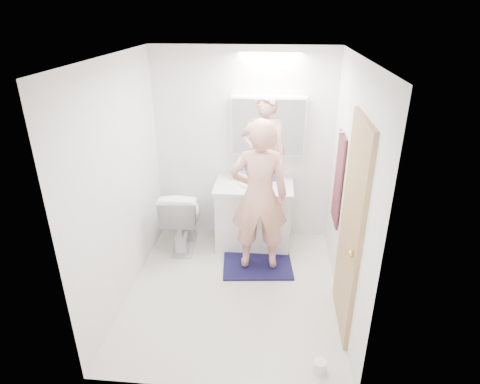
# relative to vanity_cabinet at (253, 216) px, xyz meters

# --- Properties ---
(floor) EXTENTS (2.50, 2.50, 0.00)m
(floor) POSITION_rel_vanity_cabinet_xyz_m (-0.15, -0.96, -0.39)
(floor) COLOR silver
(floor) RESTS_ON ground
(ceiling) EXTENTS (2.50, 2.50, 0.00)m
(ceiling) POSITION_rel_vanity_cabinet_xyz_m (-0.15, -0.96, 2.01)
(ceiling) COLOR white
(ceiling) RESTS_ON floor
(wall_back) EXTENTS (2.50, 0.00, 2.50)m
(wall_back) POSITION_rel_vanity_cabinet_xyz_m (-0.15, 0.29, 0.81)
(wall_back) COLOR white
(wall_back) RESTS_ON floor
(wall_front) EXTENTS (2.50, 0.00, 2.50)m
(wall_front) POSITION_rel_vanity_cabinet_xyz_m (-0.15, -2.21, 0.81)
(wall_front) COLOR white
(wall_front) RESTS_ON floor
(wall_left) EXTENTS (0.00, 2.50, 2.50)m
(wall_left) POSITION_rel_vanity_cabinet_xyz_m (-1.25, -0.96, 0.81)
(wall_left) COLOR white
(wall_left) RESTS_ON floor
(wall_right) EXTENTS (0.00, 2.50, 2.50)m
(wall_right) POSITION_rel_vanity_cabinet_xyz_m (0.95, -0.96, 0.81)
(wall_right) COLOR white
(wall_right) RESTS_ON floor
(vanity_cabinet) EXTENTS (0.90, 0.55, 0.78)m
(vanity_cabinet) POSITION_rel_vanity_cabinet_xyz_m (0.00, 0.00, 0.00)
(vanity_cabinet) COLOR silver
(vanity_cabinet) RESTS_ON floor
(countertop) EXTENTS (0.95, 0.58, 0.04)m
(countertop) POSITION_rel_vanity_cabinet_xyz_m (0.00, -0.00, 0.41)
(countertop) COLOR white
(countertop) RESTS_ON vanity_cabinet
(sink_basin) EXTENTS (0.36, 0.36, 0.03)m
(sink_basin) POSITION_rel_vanity_cabinet_xyz_m (0.00, 0.03, 0.45)
(sink_basin) COLOR white
(sink_basin) RESTS_ON countertop
(faucet) EXTENTS (0.02, 0.02, 0.16)m
(faucet) POSITION_rel_vanity_cabinet_xyz_m (0.00, 0.22, 0.51)
(faucet) COLOR silver
(faucet) RESTS_ON countertop
(medicine_cabinet) EXTENTS (0.88, 0.14, 0.70)m
(medicine_cabinet) POSITION_rel_vanity_cabinet_xyz_m (0.15, 0.21, 1.11)
(medicine_cabinet) COLOR white
(medicine_cabinet) RESTS_ON wall_back
(mirror_panel) EXTENTS (0.84, 0.01, 0.66)m
(mirror_panel) POSITION_rel_vanity_cabinet_xyz_m (0.15, 0.13, 1.11)
(mirror_panel) COLOR silver
(mirror_panel) RESTS_ON medicine_cabinet
(toilet) EXTENTS (0.50, 0.81, 0.81)m
(toilet) POSITION_rel_vanity_cabinet_xyz_m (-0.88, -0.11, 0.01)
(toilet) COLOR white
(toilet) RESTS_ON floor
(bath_rug) EXTENTS (0.85, 0.63, 0.02)m
(bath_rug) POSITION_rel_vanity_cabinet_xyz_m (0.09, -0.52, -0.38)
(bath_rug) COLOR #181441
(bath_rug) RESTS_ON floor
(person) EXTENTS (0.67, 0.47, 1.73)m
(person) POSITION_rel_vanity_cabinet_xyz_m (0.09, -0.52, 0.52)
(person) COLOR tan
(person) RESTS_ON bath_rug
(door) EXTENTS (0.04, 0.80, 2.00)m
(door) POSITION_rel_vanity_cabinet_xyz_m (0.93, -1.31, 0.61)
(door) COLOR tan
(door) RESTS_ON wall_right
(door_knob) EXTENTS (0.06, 0.06, 0.06)m
(door_knob) POSITION_rel_vanity_cabinet_xyz_m (0.89, -1.61, 0.56)
(door_knob) COLOR gold
(door_knob) RESTS_ON door
(towel) EXTENTS (0.02, 0.42, 1.00)m
(towel) POSITION_rel_vanity_cabinet_xyz_m (0.93, -0.41, 0.71)
(towel) COLOR #181137
(towel) RESTS_ON wall_right
(towel_hook) EXTENTS (0.07, 0.02, 0.02)m
(towel_hook) POSITION_rel_vanity_cabinet_xyz_m (0.91, -0.41, 1.23)
(towel_hook) COLOR silver
(towel_hook) RESTS_ON wall_right
(soap_bottle_a) EXTENTS (0.11, 0.11, 0.20)m
(soap_bottle_a) POSITION_rel_vanity_cabinet_xyz_m (-0.27, 0.15, 0.53)
(soap_bottle_a) COLOR beige
(soap_bottle_a) RESTS_ON countertop
(soap_bottle_b) EXTENTS (0.09, 0.09, 0.18)m
(soap_bottle_b) POSITION_rel_vanity_cabinet_xyz_m (-0.14, 0.18, 0.52)
(soap_bottle_b) COLOR #5491B5
(soap_bottle_b) RESTS_ON countertop
(toothbrush_cup) EXTENTS (0.12, 0.12, 0.10)m
(toothbrush_cup) POSITION_rel_vanity_cabinet_xyz_m (0.25, 0.16, 0.48)
(toothbrush_cup) COLOR #3E42BC
(toothbrush_cup) RESTS_ON countertop
(toilet_paper_roll) EXTENTS (0.11, 0.11, 0.10)m
(toilet_paper_roll) POSITION_rel_vanity_cabinet_xyz_m (0.68, -1.96, -0.34)
(toilet_paper_roll) COLOR white
(toilet_paper_roll) RESTS_ON floor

